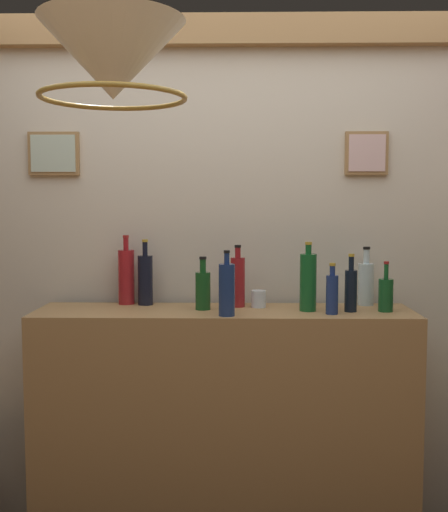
{
  "coord_description": "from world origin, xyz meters",
  "views": [
    {
      "loc": [
        0.05,
        -1.96,
        1.58
      ],
      "look_at": [
        0.0,
        0.77,
        1.35
      ],
      "focal_mm": 43.53,
      "sensor_mm": 36.0,
      "label": 1
    }
  ],
  "objects_px": {
    "liquor_bottle_vodka": "(332,293)",
    "liquor_bottle_port": "(126,276)",
    "liquor_bottle_mezcal": "(308,282)",
    "liquor_bottle_tequila": "(203,289)",
    "pendant_lamp": "(113,62)",
    "liquor_bottle_rye": "(238,281)",
    "glass_tumbler_rocks": "(259,299)",
    "liquor_bottle_gin": "(227,289)",
    "liquor_bottle_sherry": "(145,279)",
    "liquor_bottle_amaro": "(366,283)",
    "liquor_bottle_scotch": "(386,294)",
    "liquor_bottle_bourbon": "(351,289)"
  },
  "relations": [
    {
      "from": "liquor_bottle_vodka",
      "to": "liquor_bottle_port",
      "type": "relative_size",
      "value": 0.68
    },
    {
      "from": "liquor_bottle_mezcal",
      "to": "liquor_bottle_tequila",
      "type": "height_order",
      "value": "liquor_bottle_mezcal"
    },
    {
      "from": "liquor_bottle_port",
      "to": "pendant_lamp",
      "type": "distance_m",
      "value": 1.29
    },
    {
      "from": "liquor_bottle_rye",
      "to": "glass_tumbler_rocks",
      "type": "distance_m",
      "value": 0.13
    },
    {
      "from": "liquor_bottle_tequila",
      "to": "liquor_bottle_port",
      "type": "bearing_deg",
      "value": 158.32
    },
    {
      "from": "liquor_bottle_gin",
      "to": "liquor_bottle_rye",
      "type": "xyz_separation_m",
      "value": [
        0.05,
        0.24,
        0.01
      ]
    },
    {
      "from": "liquor_bottle_sherry",
      "to": "liquor_bottle_mezcal",
      "type": "xyz_separation_m",
      "value": [
        0.75,
        -0.16,
        0.01
      ]
    },
    {
      "from": "liquor_bottle_gin",
      "to": "liquor_bottle_rye",
      "type": "relative_size",
      "value": 0.98
    },
    {
      "from": "liquor_bottle_sherry",
      "to": "liquor_bottle_amaro",
      "type": "height_order",
      "value": "liquor_bottle_sherry"
    },
    {
      "from": "liquor_bottle_mezcal",
      "to": "liquor_bottle_sherry",
      "type": "bearing_deg",
      "value": 168.29
    },
    {
      "from": "liquor_bottle_tequila",
      "to": "pendant_lamp",
      "type": "relative_size",
      "value": 0.39
    },
    {
      "from": "pendant_lamp",
      "to": "liquor_bottle_mezcal",
      "type": "bearing_deg",
      "value": 50.4
    },
    {
      "from": "liquor_bottle_gin",
      "to": "liquor_bottle_scotch",
      "type": "xyz_separation_m",
      "value": [
        0.71,
        0.12,
        -0.04
      ]
    },
    {
      "from": "liquor_bottle_vodka",
      "to": "liquor_bottle_rye",
      "type": "height_order",
      "value": "liquor_bottle_rye"
    },
    {
      "from": "liquor_bottle_sherry",
      "to": "liquor_bottle_tequila",
      "type": "bearing_deg",
      "value": -24.66
    },
    {
      "from": "liquor_bottle_bourbon",
      "to": "pendant_lamp",
      "type": "xyz_separation_m",
      "value": [
        -0.89,
        -0.83,
        0.81
      ]
    },
    {
      "from": "liquor_bottle_tequila",
      "to": "liquor_bottle_port",
      "type": "xyz_separation_m",
      "value": [
        -0.37,
        0.15,
        0.04
      ]
    },
    {
      "from": "liquor_bottle_gin",
      "to": "liquor_bottle_rye",
      "type": "height_order",
      "value": "liquor_bottle_rye"
    },
    {
      "from": "liquor_bottle_sherry",
      "to": "liquor_bottle_amaro",
      "type": "relative_size",
      "value": 1.12
    },
    {
      "from": "liquor_bottle_rye",
      "to": "liquor_bottle_vodka",
      "type": "bearing_deg",
      "value": -24.5
    },
    {
      "from": "liquor_bottle_port",
      "to": "glass_tumbler_rocks",
      "type": "distance_m",
      "value": 0.64
    },
    {
      "from": "liquor_bottle_scotch",
      "to": "liquor_bottle_tequila",
      "type": "xyz_separation_m",
      "value": [
        -0.82,
        0.04,
        0.01
      ]
    },
    {
      "from": "liquor_bottle_rye",
      "to": "liquor_bottle_port",
      "type": "distance_m",
      "value": 0.54
    },
    {
      "from": "liquor_bottle_rye",
      "to": "liquor_bottle_amaro",
      "type": "height_order",
      "value": "liquor_bottle_rye"
    },
    {
      "from": "liquor_bottle_tequila",
      "to": "glass_tumbler_rocks",
      "type": "height_order",
      "value": "liquor_bottle_tequila"
    },
    {
      "from": "liquor_bottle_bourbon",
      "to": "liquor_bottle_rye",
      "type": "distance_m",
      "value": 0.52
    },
    {
      "from": "liquor_bottle_tequila",
      "to": "liquor_bottle_bourbon",
      "type": "bearing_deg",
      "value": -3.66
    },
    {
      "from": "glass_tumbler_rocks",
      "to": "pendant_lamp",
      "type": "relative_size",
      "value": 0.13
    },
    {
      "from": "liquor_bottle_sherry",
      "to": "pendant_lamp",
      "type": "height_order",
      "value": "pendant_lamp"
    },
    {
      "from": "liquor_bottle_amaro",
      "to": "liquor_bottle_tequila",
      "type": "relative_size",
      "value": 1.15
    },
    {
      "from": "liquor_bottle_vodka",
      "to": "liquor_bottle_sherry",
      "type": "relative_size",
      "value": 0.72
    },
    {
      "from": "liquor_bottle_bourbon",
      "to": "glass_tumbler_rocks",
      "type": "bearing_deg",
      "value": 165.11
    },
    {
      "from": "liquor_bottle_gin",
      "to": "liquor_bottle_bourbon",
      "type": "relative_size",
      "value": 1.09
    },
    {
      "from": "liquor_bottle_bourbon",
      "to": "liquor_bottle_port",
      "type": "relative_size",
      "value": 0.78
    },
    {
      "from": "liquor_bottle_tequila",
      "to": "pendant_lamp",
      "type": "xyz_separation_m",
      "value": [
        -0.23,
        -0.87,
        0.82
      ]
    },
    {
      "from": "liquor_bottle_rye",
      "to": "liquor_bottle_amaro",
      "type": "xyz_separation_m",
      "value": [
        0.61,
        0.06,
        -0.01
      ]
    },
    {
      "from": "liquor_bottle_port",
      "to": "glass_tumbler_rocks",
      "type": "xyz_separation_m",
      "value": [
        0.63,
        -0.08,
        -0.1
      ]
    },
    {
      "from": "liquor_bottle_rye",
      "to": "pendant_lamp",
      "type": "height_order",
      "value": "pendant_lamp"
    },
    {
      "from": "liquor_bottle_tequila",
      "to": "liquor_bottle_sherry",
      "type": "bearing_deg",
      "value": 155.34
    },
    {
      "from": "liquor_bottle_sherry",
      "to": "liquor_bottle_gin",
      "type": "distance_m",
      "value": 0.48
    },
    {
      "from": "glass_tumbler_rocks",
      "to": "liquor_bottle_scotch",
      "type": "bearing_deg",
      "value": -10.32
    },
    {
      "from": "pendant_lamp",
      "to": "liquor_bottle_vodka",
      "type": "bearing_deg",
      "value": 43.95
    },
    {
      "from": "liquor_bottle_port",
      "to": "pendant_lamp",
      "type": "bearing_deg",
      "value": -81.72
    },
    {
      "from": "liquor_bottle_scotch",
      "to": "liquor_bottle_port",
      "type": "height_order",
      "value": "liquor_bottle_port"
    },
    {
      "from": "liquor_bottle_vodka",
      "to": "glass_tumbler_rocks",
      "type": "xyz_separation_m",
      "value": [
        -0.31,
        0.17,
        -0.05
      ]
    },
    {
      "from": "liquor_bottle_amaro",
      "to": "liquor_bottle_port",
      "type": "relative_size",
      "value": 0.84
    },
    {
      "from": "liquor_bottle_mezcal",
      "to": "liquor_bottle_bourbon",
      "type": "xyz_separation_m",
      "value": [
        0.19,
        -0.01,
        -0.03
      ]
    },
    {
      "from": "liquor_bottle_vodka",
      "to": "liquor_bottle_bourbon",
      "type": "xyz_separation_m",
      "value": [
        0.09,
        0.06,
        0.01
      ]
    },
    {
      "from": "liquor_bottle_rye",
      "to": "pendant_lamp",
      "type": "bearing_deg",
      "value": -111.96
    },
    {
      "from": "liquor_bottle_vodka",
      "to": "liquor_bottle_gin",
      "type": "xyz_separation_m",
      "value": [
        -0.46,
        -0.05,
        0.02
      ]
    }
  ]
}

